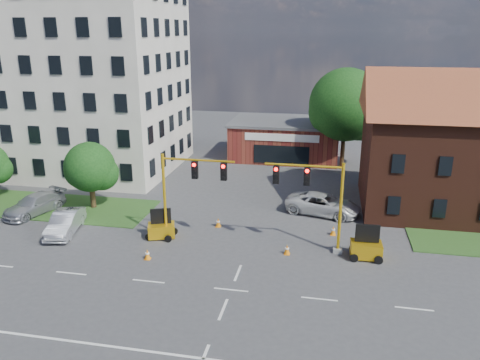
{
  "coord_description": "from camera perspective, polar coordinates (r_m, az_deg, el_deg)",
  "views": [
    {
      "loc": [
        5.01,
        -23.0,
        14.15
      ],
      "look_at": [
        -1.43,
        10.0,
        3.37
      ],
      "focal_mm": 35.0,
      "sensor_mm": 36.0,
      "label": 1
    }
  ],
  "objects": [
    {
      "name": "grass_verge_nw",
      "position": [
        43.75,
        -24.65,
        -2.73
      ],
      "size": [
        22.0,
        6.0,
        0.08
      ],
      "primitive_type": "cube",
      "color": "#2F5520",
      "rests_on": "ground"
    },
    {
      "name": "tree_large",
      "position": [
        50.7,
        13.19,
        8.6
      ],
      "size": [
        8.02,
        7.64,
        10.57
      ],
      "color": "#322212",
      "rests_on": "ground"
    },
    {
      "name": "pickup_white",
      "position": [
        38.23,
        10.1,
        -2.91
      ],
      "size": [
        6.41,
        4.08,
        1.65
      ],
      "primitive_type": "imported",
      "rotation": [
        0.0,
        0.0,
        1.33
      ],
      "color": "silver",
      "rests_on": "ground"
    },
    {
      "name": "signal_mast_west",
      "position": [
        32.14,
        -6.5,
        -0.9
      ],
      "size": [
        5.3,
        0.6,
        6.2
      ],
      "color": "gray",
      "rests_on": "ground"
    },
    {
      "name": "sedan_silver_front",
      "position": [
        36.49,
        -20.54,
        -4.89
      ],
      "size": [
        2.64,
        5.05,
        1.58
      ],
      "primitive_type": "imported",
      "rotation": [
        0.0,
        0.0,
        0.21
      ],
      "color": "#B0B3B8",
      "rests_on": "ground"
    },
    {
      "name": "ground",
      "position": [
        27.47,
        -1.1,
        -13.24
      ],
      "size": [
        120.0,
        120.0,
        0.0
      ],
      "primitive_type": "plane",
      "color": "#444446",
      "rests_on": "ground"
    },
    {
      "name": "sedan_silver_rear",
      "position": [
        41.21,
        -23.78,
        -2.74
      ],
      "size": [
        3.61,
        5.72,
        1.54
      ],
      "primitive_type": "imported",
      "rotation": [
        0.0,
        0.0,
        -0.29
      ],
      "color": "#B0B3B8",
      "rests_on": "ground"
    },
    {
      "name": "cone_a",
      "position": [
        31.18,
        -11.22,
        -8.88
      ],
      "size": [
        0.4,
        0.4,
        0.7
      ],
      "color": "orange",
      "rests_on": "ground"
    },
    {
      "name": "trailer_east",
      "position": [
        31.66,
        15.12,
        -8.03
      ],
      "size": [
        2.02,
        1.39,
        2.24
      ],
      "rotation": [
        0.0,
        0.0,
        0.04
      ],
      "color": "gold",
      "rests_on": "ground"
    },
    {
      "name": "brick_shop",
      "position": [
        54.55,
        5.53,
        5.0
      ],
      "size": [
        12.4,
        8.4,
        4.3
      ],
      "color": "maroon",
      "rests_on": "ground"
    },
    {
      "name": "cone_b",
      "position": [
        35.41,
        -2.68,
        -5.2
      ],
      "size": [
        0.4,
        0.4,
        0.7
      ],
      "color": "orange",
      "rests_on": "ground"
    },
    {
      "name": "tree_nw_front",
      "position": [
        39.96,
        -17.52,
        1.33
      ],
      "size": [
        4.29,
        4.09,
        5.6
      ],
      "color": "#322212",
      "rests_on": "ground"
    },
    {
      "name": "office_block",
      "position": [
        51.54,
        -18.48,
        12.62
      ],
      "size": [
        18.4,
        15.4,
        20.6
      ],
      "color": "beige",
      "rests_on": "ground"
    },
    {
      "name": "cone_c",
      "position": [
        31.39,
        5.75,
        -8.43
      ],
      "size": [
        0.4,
        0.4,
        0.7
      ],
      "color": "orange",
      "rests_on": "ground"
    },
    {
      "name": "cone_d",
      "position": [
        34.66,
        11.29,
        -6.08
      ],
      "size": [
        0.4,
        0.4,
        0.7
      ],
      "color": "orange",
      "rests_on": "ground"
    },
    {
      "name": "trailer_west",
      "position": [
        33.94,
        -9.55,
        -5.9
      ],
      "size": [
        2.16,
        1.79,
        2.11
      ],
      "rotation": [
        0.0,
        0.0,
        0.34
      ],
      "color": "gold",
      "rests_on": "ground"
    },
    {
      "name": "signal_mast_east",
      "position": [
        30.76,
        9.19,
        -1.89
      ],
      "size": [
        5.3,
        0.6,
        6.2
      ],
      "color": "gray",
      "rests_on": "ground"
    },
    {
      "name": "lane_markings",
      "position": [
        25.01,
        -2.61,
        -16.7
      ],
      "size": [
        60.0,
        36.0,
        0.01
      ],
      "primitive_type": null,
      "color": "white",
      "rests_on": "ground"
    }
  ]
}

